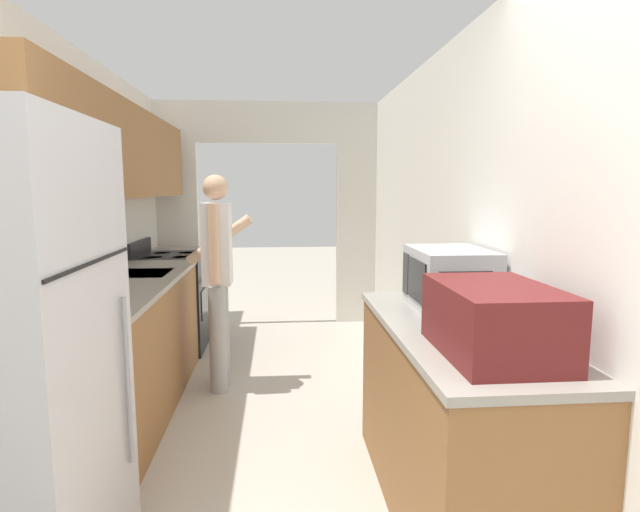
% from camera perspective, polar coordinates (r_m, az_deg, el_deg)
% --- Properties ---
extents(wall_left, '(0.38, 6.85, 2.50)m').
position_cam_1_polar(wall_left, '(3.50, -26.64, 5.79)').
color(wall_left, silver).
rests_on(wall_left, ground_plane).
extents(wall_right, '(0.06, 6.85, 2.50)m').
position_cam_1_polar(wall_right, '(3.06, 17.27, 1.66)').
color(wall_right, silver).
rests_on(wall_right, ground_plane).
extents(wall_far_with_doorway, '(2.86, 0.06, 2.50)m').
position_cam_1_polar(wall_far_with_doorway, '(5.68, -5.97, 6.47)').
color(wall_far_with_doorway, silver).
rests_on(wall_far_with_doorway, ground_plane).
extents(counter_left, '(0.62, 3.32, 0.92)m').
position_cam_1_polar(counter_left, '(3.90, -20.36, -9.05)').
color(counter_left, brown).
rests_on(counter_left, ground_plane).
extents(counter_right, '(0.62, 1.56, 0.92)m').
position_cam_1_polar(counter_right, '(2.58, 14.91, -17.60)').
color(counter_right, brown).
rests_on(counter_right, ground_plane).
extents(refrigerator, '(0.72, 0.81, 1.80)m').
position_cam_1_polar(refrigerator, '(2.15, -32.74, -11.19)').
color(refrigerator, '#B7B7BC').
rests_on(refrigerator, ground_plane).
extents(range_oven, '(0.66, 0.72, 1.06)m').
position_cam_1_polar(range_oven, '(5.07, -16.51, -4.97)').
color(range_oven, black).
rests_on(range_oven, ground_plane).
extents(person, '(0.53, 0.38, 1.66)m').
position_cam_1_polar(person, '(3.90, -11.60, -2.25)').
color(person, '#9E9E9E').
rests_on(person, ground_plane).
extents(suitcase, '(0.40, 0.61, 0.27)m').
position_cam_1_polar(suitcase, '(2.03, 19.27, -6.87)').
color(suitcase, '#5B1919').
rests_on(suitcase, counter_right).
extents(microwave, '(0.39, 0.51, 0.32)m').
position_cam_1_polar(microwave, '(2.75, 14.56, -2.48)').
color(microwave, '#B7B7BC').
rests_on(microwave, counter_right).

